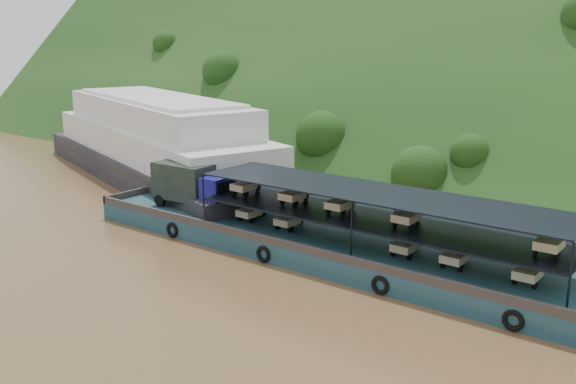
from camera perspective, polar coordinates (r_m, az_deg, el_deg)
The scene contains 4 objects.
ground at distance 40.02m, azimuth -0.36°, elevation -5.69°, with size 160.00×160.00×0.00m, color brown.
hillside at distance 70.96m, azimuth 17.86°, elevation 2.32°, with size 140.00×28.00×28.00m, color #133312.
cargo_barge at distance 40.40m, azimuth 2.34°, elevation -3.88°, with size 35.00×7.18×4.54m.
passenger_ferry at distance 61.70m, azimuth -11.51°, elevation 4.27°, with size 39.77×21.58×7.84m.
Camera 1 is at (23.23, -29.70, 13.41)m, focal length 40.00 mm.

